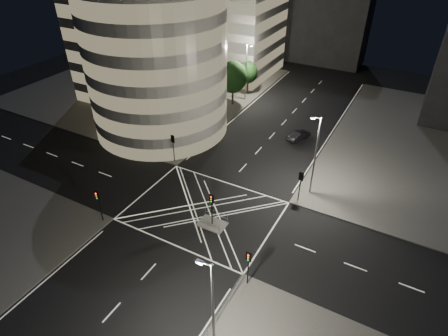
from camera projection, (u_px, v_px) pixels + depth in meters
The scene contains 24 objects.
ground at pixel (204, 211), 42.57m from camera, with size 120.00×120.00×0.00m, color black.
sidewalk_far_left at pixel (150, 85), 73.68m from camera, with size 42.00×42.00×0.15m, color #524F4D.
central_island at pixel (212, 224), 40.64m from camera, with size 3.00×2.00×0.15m, color slate.
office_tower_curved at pixel (150, 35), 57.34m from camera, with size 30.00×29.00×27.20m.
office_block_rear at pixel (217, 15), 75.56m from camera, with size 24.00×16.00×22.00m, color gray.
building_far_end at pixel (326, 20), 81.18m from camera, with size 18.00×8.00×18.00m, color black.
tree_a at pixel (171, 124), 50.81m from camera, with size 4.53×4.53×6.87m.
tree_b at pixel (195, 108), 55.27m from camera, with size 3.94×3.94×6.34m.
tree_c at pixel (215, 90), 59.21m from camera, with size 3.79×3.79×7.00m.
tree_d at pixel (233, 77), 63.48m from camera, with size 4.79×4.79×7.72m.
tree_e at pixel (248, 73), 68.44m from camera, with size 3.53×3.53×5.92m.
traffic_signal_fl at pixel (173, 143), 49.38m from camera, with size 0.55×0.22×4.00m.
traffic_signal_nl at pixel (98, 200), 39.51m from camera, with size 0.55×0.22×4.00m.
traffic_signal_fr at pixel (301, 181), 42.35m from camera, with size 0.55×0.22×4.00m.
traffic_signal_nr at pixel (248, 262), 32.49m from camera, with size 0.55×0.22×4.00m.
traffic_signal_island at pixel (212, 204), 39.05m from camera, with size 0.55×0.22×4.00m.
street_lamp_left_near at pixel (190, 109), 51.93m from camera, with size 1.25×0.25×10.00m.
street_lamp_left_far at pixel (246, 70), 64.98m from camera, with size 1.25×0.25×10.00m.
street_lamp_right_far at pixel (315, 154), 42.22m from camera, with size 1.25×0.25×10.00m.
street_lamp_right_near at pixel (212, 310), 25.54m from camera, with size 1.25×0.25×10.00m.
railing_near_right at pixel (213, 324), 30.05m from camera, with size 0.06×11.70×1.10m, color slate.
railing_island_south at pixel (208, 225), 39.64m from camera, with size 2.80×0.06×1.10m, color slate.
railing_island_north at pixel (216, 215), 40.94m from camera, with size 2.80×0.06×1.10m, color slate.
sedan at pixel (299, 135), 55.78m from camera, with size 1.41×4.04×1.33m, color black.
Camera 1 is at (17.69, -27.36, 27.92)m, focal length 30.00 mm.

